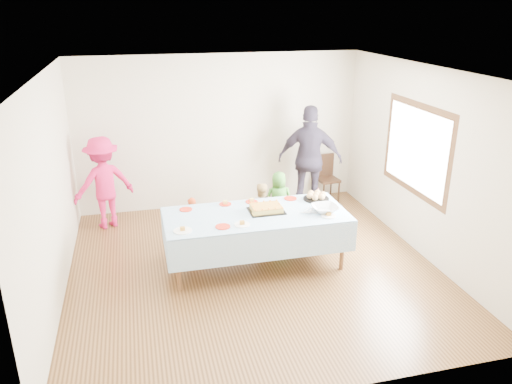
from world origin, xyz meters
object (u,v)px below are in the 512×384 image
party_table (256,217)px  adult_left (104,183)px  dining_chair (326,175)px  birthday_cake (266,209)px

party_table → adult_left: bearing=137.9°
dining_chair → adult_left: (-3.98, -0.31, 0.29)m
birthday_cake → dining_chair: size_ratio=0.57×
dining_chair → adult_left: bearing=178.9°
adult_left → party_table: bearing=117.5°
party_table → dining_chair: size_ratio=2.93×
dining_chair → adult_left: 4.00m
birthday_cake → adult_left: adult_left is taller
party_table → adult_left: size_ratio=1.64×
adult_left → dining_chair: bearing=164.1°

